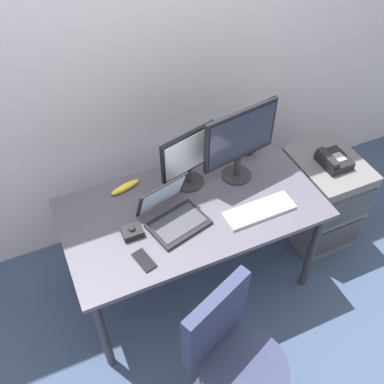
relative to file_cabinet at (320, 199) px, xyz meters
name	(u,v)px	position (x,y,z in m)	size (l,w,h in m)	color
ground_plane	(192,279)	(-1.01, -0.03, -0.35)	(8.00, 8.00, 0.00)	#374662
back_wall	(139,42)	(-1.01, 0.71, 1.05)	(6.00, 0.10, 2.80)	beige
desk	(192,216)	(-1.01, -0.03, 0.33)	(1.48, 0.79, 0.75)	#4B4753
file_cabinet	(320,199)	(0.00, 0.00, 0.00)	(0.42, 0.53, 0.69)	#5E5D5E
desk_phone	(333,160)	(-0.01, -0.02, 0.38)	(0.17, 0.20, 0.09)	black
office_chair	(234,366)	(-1.14, -0.83, 0.07)	(0.53, 0.55, 0.92)	black
monitor_main	(240,140)	(-0.66, 0.09, 0.69)	(0.48, 0.18, 0.48)	#262628
monitor_side	(189,157)	(-0.95, 0.16, 0.61)	(0.37, 0.18, 0.37)	#262628
keyboard	(259,210)	(-0.68, -0.22, 0.42)	(0.41, 0.14, 0.03)	silver
laptop	(172,213)	(-1.15, -0.08, 0.46)	(0.38, 0.37, 0.23)	black
trackball_mouse	(132,232)	(-1.38, -0.08, 0.43)	(0.11, 0.09, 0.07)	black
coffee_mug	(248,145)	(-0.49, 0.26, 0.46)	(0.10, 0.09, 0.11)	black
cell_phone	(144,260)	(-1.39, -0.27, 0.41)	(0.07, 0.14, 0.01)	black
banana	(125,187)	(-1.31, 0.25, 0.43)	(0.19, 0.04, 0.04)	yellow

